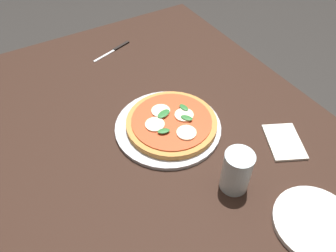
% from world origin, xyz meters
% --- Properties ---
extents(ground_plane, '(6.00, 6.00, 0.00)m').
position_xyz_m(ground_plane, '(0.00, 0.00, 0.00)').
color(ground_plane, '#2D2B28').
extents(dining_table, '(1.31, 0.98, 0.71)m').
position_xyz_m(dining_table, '(0.00, 0.00, 0.62)').
color(dining_table, black).
rests_on(dining_table, ground_plane).
extents(serving_tray, '(0.30, 0.30, 0.01)m').
position_xyz_m(serving_tray, '(0.01, -0.03, 0.72)').
color(serving_tray, silver).
rests_on(serving_tray, dining_table).
extents(pizza, '(0.26, 0.26, 0.03)m').
position_xyz_m(pizza, '(0.01, -0.04, 0.74)').
color(pizza, '#C6843F').
rests_on(pizza, serving_tray).
extents(plate_white, '(0.19, 0.19, 0.01)m').
position_xyz_m(plate_white, '(-0.41, -0.17, 0.72)').
color(plate_white, white).
rests_on(plate_white, dining_table).
extents(napkin, '(0.16, 0.14, 0.01)m').
position_xyz_m(napkin, '(-0.20, -0.28, 0.72)').
color(napkin, white).
rests_on(napkin, dining_table).
extents(knife, '(0.06, 0.17, 0.01)m').
position_xyz_m(knife, '(0.47, -0.08, 0.72)').
color(knife, black).
rests_on(knife, dining_table).
extents(glass_cup, '(0.07, 0.07, 0.11)m').
position_xyz_m(glass_cup, '(-0.23, -0.07, 0.77)').
color(glass_cup, silver).
rests_on(glass_cup, dining_table).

